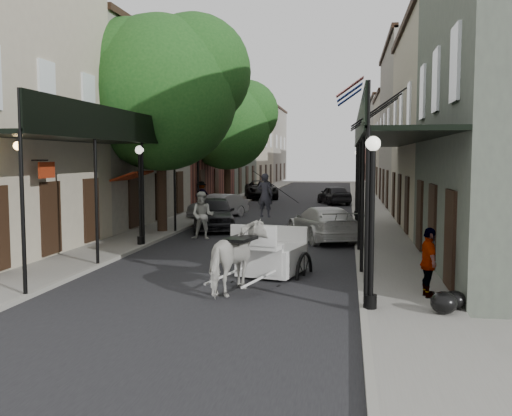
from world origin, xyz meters
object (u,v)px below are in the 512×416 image
at_px(car_left_far, 261,190).
at_px(tree_far, 233,122).
at_px(car_right_far, 334,195).
at_px(car_left_near, 214,213).
at_px(car_right_near, 323,223).
at_px(lamppost_right_near, 372,220).
at_px(lamppost_right_far, 357,182).
at_px(pedestrian_walking, 203,216).
at_px(pedestrian_sidewalk_left, 201,195).
at_px(pedestrian_sidewalk_right, 429,262).
at_px(carriage, 278,234).
at_px(lamppost_left, 140,193).
at_px(tree_near, 170,87).
at_px(horse, 238,258).
at_px(car_left_mid, 219,206).

bearing_deg(car_left_far, tree_far, -107.75).
bearing_deg(car_right_far, car_left_near, 53.41).
distance_m(car_left_near, car_right_near, 5.84).
distance_m(lamppost_right_near, car_left_near, 15.27).
xyz_separation_m(lamppost_right_far, pedestrian_walking, (-6.44, -9.51, -1.05)).
relative_size(pedestrian_sidewalk_left, pedestrian_sidewalk_right, 1.07).
distance_m(carriage, car_left_near, 10.41).
xyz_separation_m(car_left_near, car_right_near, (5.20, -2.66, -0.08)).
xyz_separation_m(lamppost_right_near, lamppost_right_far, (0.00, 20.00, 0.00)).
distance_m(carriage, car_left_far, 30.62).
xyz_separation_m(lamppost_left, car_left_near, (1.50, 5.66, -1.27)).
distance_m(lamppost_right_far, carriage, 16.10).
relative_size(tree_far, car_right_near, 1.78).
bearing_deg(car_left_far, lamppost_left, -103.96).
xyz_separation_m(lamppost_right_near, car_right_near, (-1.50, 11.00, -1.35)).
bearing_deg(pedestrian_sidewalk_right, car_right_far, -1.10).
xyz_separation_m(carriage, car_left_far, (-5.10, 30.19, -0.39)).
bearing_deg(car_right_near, car_left_far, -96.05).
bearing_deg(lamppost_right_far, pedestrian_sidewalk_right, -85.80).
distance_m(car_left_near, car_right_far, 16.77).
relative_size(pedestrian_walking, car_right_near, 0.41).
xyz_separation_m(tree_far, pedestrian_sidewalk_left, (-1.55, -2.62, -4.84)).
height_order(tree_near, tree_far, tree_near).
xyz_separation_m(tree_far, car_right_far, (6.85, 3.43, -5.13)).
bearing_deg(pedestrian_walking, horse, -70.32).
distance_m(tree_near, pedestrian_walking, 6.04).
relative_size(horse, car_right_far, 0.51).
bearing_deg(carriage, pedestrian_sidewalk_left, 124.43).
height_order(tree_near, car_right_far, tree_near).
bearing_deg(pedestrian_sidewalk_left, lamppost_right_near, 74.03).
distance_m(lamppost_right_near, car_left_mid, 20.48).
xyz_separation_m(car_left_far, car_right_far, (6.13, -4.71, -0.06)).
relative_size(lamppost_right_near, carriage, 1.25).
distance_m(horse, car_left_mid, 18.07).
xyz_separation_m(lamppost_right_far, pedestrian_sidewalk_right, (1.38, -18.76, -1.11)).
bearing_deg(pedestrian_sidewalk_right, tree_far, 14.41).
distance_m(horse, car_right_near, 9.72).
bearing_deg(car_left_mid, car_right_far, 84.05).
xyz_separation_m(horse, car_left_mid, (-4.51, 17.50, -0.23)).
height_order(lamppost_right_far, carriage, lamppost_right_far).
distance_m(lamppost_left, car_right_near, 7.46).
height_order(pedestrian_walking, car_left_far, pedestrian_walking).
relative_size(lamppost_right_far, pedestrian_sidewalk_left, 2.12).
height_order(tree_far, carriage, tree_far).
bearing_deg(pedestrian_sidewalk_left, lamppost_right_far, 121.47).
relative_size(horse, pedestrian_sidewalk_right, 1.29).
bearing_deg(car_left_mid, car_right_near, -27.78).
relative_size(car_left_near, car_right_near, 0.95).
bearing_deg(pedestrian_sidewalk_right, lamppost_right_near, 125.12).
bearing_deg(pedestrian_sidewalk_left, tree_near, 59.25).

